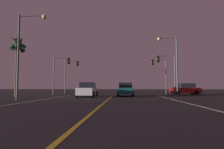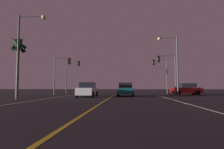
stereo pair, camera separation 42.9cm
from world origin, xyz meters
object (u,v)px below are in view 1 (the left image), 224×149
object	(u,v)px
car_crossing_side	(186,89)
car_ahead_far	(125,90)
traffic_light_near_right	(166,66)
traffic_light_far_right	(159,69)
traffic_light_far_left	(72,69)
street_lamp_left_mid	(25,45)
traffic_light_near_left	(61,67)
street_lamp_right_far	(172,58)
palm_tree_left_mid	(17,47)
car_oncoming	(88,90)

from	to	relation	value
car_crossing_side	car_ahead_far	distance (m)	10.16
traffic_light_near_right	traffic_light_far_right	distance (m)	5.50
car_crossing_side	traffic_light_far_left	size ratio (longest dim) A/B	0.75
car_ahead_far	traffic_light_far_left	distance (m)	12.59
traffic_light_far_right	traffic_light_far_left	distance (m)	14.91
car_ahead_far	traffic_light_far_left	bearing A→B (deg)	48.99
traffic_light_far_left	street_lamp_left_mid	bearing A→B (deg)	-90.71
traffic_light_far_right	traffic_light_far_left	world-z (taller)	traffic_light_far_right
traffic_light_near_left	traffic_light_far_right	bearing A→B (deg)	20.29
street_lamp_right_far	palm_tree_left_mid	bearing A→B (deg)	9.77
car_crossing_side	traffic_light_near_left	size ratio (longest dim) A/B	0.80
traffic_light_far_left	palm_tree_left_mid	xyz separation A→B (m)	(-3.52, -10.86, 1.63)
traffic_light_near_right	traffic_light_far_left	size ratio (longest dim) A/B	0.97
traffic_light_near_left	palm_tree_left_mid	world-z (taller)	palm_tree_left_mid
street_lamp_left_mid	street_lamp_right_far	size ratio (longest dim) A/B	1.04
car_oncoming	traffic_light_far_right	world-z (taller)	traffic_light_far_right
car_ahead_far	street_lamp_left_mid	xyz separation A→B (m)	(-9.34, -7.41, 4.26)
traffic_light_far_left	palm_tree_left_mid	bearing A→B (deg)	-107.94
traffic_light_near_right	street_lamp_right_far	distance (m)	2.31
car_oncoming	traffic_light_far_left	distance (m)	11.65
car_crossing_side	traffic_light_near_left	xyz separation A→B (m)	(-18.10, -2.28, 3.14)
traffic_light_near_right	palm_tree_left_mid	bearing A→B (deg)	16.27
street_lamp_left_mid	palm_tree_left_mid	size ratio (longest dim) A/B	1.06
car_ahead_far	traffic_light_near_left	bearing A→B (deg)	74.91
traffic_light_far_right	street_lamp_right_far	size ratio (longest dim) A/B	0.76
car_oncoming	traffic_light_far_right	bearing A→B (deg)	134.73
car_ahead_far	car_crossing_side	bearing A→B (deg)	-62.21
car_ahead_far	palm_tree_left_mid	bearing A→B (deg)	102.91
car_oncoming	street_lamp_right_far	size ratio (longest dim) A/B	0.57
car_crossing_side	street_lamp_right_far	size ratio (longest dim) A/B	0.57
traffic_light_near_left	street_lamp_left_mid	xyz separation A→B (m)	(-0.22, -9.87, 1.12)
traffic_light_far_right	car_oncoming	bearing A→B (deg)	44.73
traffic_light_near_right	traffic_light_near_left	bearing A→B (deg)	0.00
car_oncoming	traffic_light_near_right	world-z (taller)	traffic_light_near_right
car_ahead_far	street_lamp_right_far	world-z (taller)	street_lamp_right_far
car_crossing_side	street_lamp_left_mid	world-z (taller)	street_lamp_left_mid
street_lamp_left_mid	traffic_light_near_left	bearing A→B (deg)	88.70
traffic_light_far_right	street_lamp_left_mid	size ratio (longest dim) A/B	0.73
street_lamp_right_far	palm_tree_left_mid	world-z (taller)	street_lamp_right_far
car_oncoming	traffic_light_far_right	size ratio (longest dim) A/B	0.74
car_oncoming	street_lamp_left_mid	size ratio (longest dim) A/B	0.54
street_lamp_left_mid	street_lamp_right_far	xyz separation A→B (m)	(15.32, 7.72, -0.19)
traffic_light_near_right	car_oncoming	bearing A→B (deg)	24.46
car_oncoming	street_lamp_right_far	bearing A→B (deg)	103.31
car_oncoming	street_lamp_right_far	distance (m)	11.46
traffic_light_near_right	traffic_light_far_left	world-z (taller)	traffic_light_far_left
palm_tree_left_mid	traffic_light_near_left	bearing A→B (deg)	56.49
car_crossing_side	street_lamp_right_far	xyz separation A→B (m)	(-3.01, -4.43, 4.07)
traffic_light_far_left	traffic_light_near_right	bearing A→B (deg)	-20.32
car_crossing_side	car_ahead_far	bearing A→B (deg)	27.79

